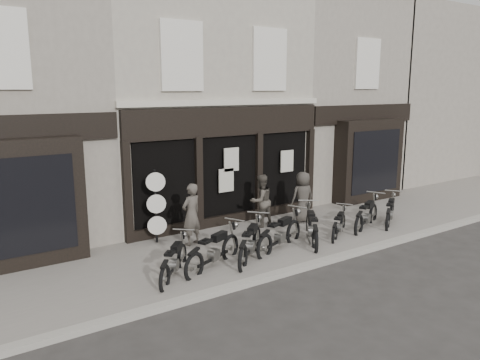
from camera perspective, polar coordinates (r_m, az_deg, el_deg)
ground_plane at (r=13.25m, az=5.68°, el=-8.69°), size 90.00×90.00×0.00m
pavement at (r=13.89m, az=3.29°, el=-7.44°), size 30.00×4.20×0.12m
kerb at (r=12.36m, az=9.45°, el=-9.96°), size 30.00×0.25×0.13m
central_building at (r=17.45m, az=-6.83°, el=9.74°), size 7.30×6.22×8.34m
neighbour_right at (r=21.10m, az=8.96°, el=9.80°), size 5.60×6.73×8.34m
filler_right at (r=27.38m, az=21.57°, el=9.57°), size 11.00×6.00×8.20m
motorcycle_0 at (r=11.34m, az=-8.04°, el=-10.11°), size 1.58×1.67×0.99m
motorcycle_1 at (r=11.78m, az=-3.22°, el=-8.96°), size 2.15×1.24×1.10m
motorcycle_2 at (r=12.34m, az=1.27°, el=-8.00°), size 1.88×1.72×1.10m
motorcycle_3 at (r=13.08m, az=4.91°, el=-6.90°), size 2.20×1.14×1.11m
motorcycle_4 at (r=13.79m, az=8.74°, el=-6.05°), size 1.59×2.00×1.11m
motorcycle_5 at (r=14.50m, az=11.97°, el=-5.63°), size 1.67×1.25×0.91m
motorcycle_6 at (r=15.49m, az=15.16°, el=-4.43°), size 2.11×1.23×1.09m
motorcycle_7 at (r=16.20m, az=17.83°, el=-3.97°), size 1.90×1.41×1.03m
man_left at (r=13.23m, az=-5.94°, el=-4.18°), size 0.74×0.59×1.77m
man_centre at (r=14.89m, az=2.56°, el=-2.54°), size 0.86×0.69×1.69m
man_right at (r=15.51m, az=7.64°, el=-2.07°), size 0.89×0.64×1.69m
advert_sign_post at (r=13.50m, az=-10.19°, el=-3.59°), size 0.53×0.35×2.24m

